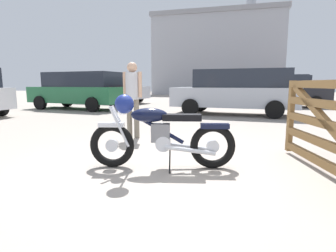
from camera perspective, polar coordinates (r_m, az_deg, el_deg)
The scene contains 9 objects.
ground_plane at distance 3.96m, azimuth 0.81°, elevation -8.72°, with size 80.00×80.00×0.00m, color gray.
vintage_motorcycle at distance 3.83m, azimuth -2.10°, elevation -1.73°, with size 2.07×0.73×1.07m.
bystander at distance 6.05m, azimuth -7.45°, elevation 7.09°, with size 0.45×0.30×1.66m.
silver_sedan_mid at distance 13.70m, azimuth -18.06°, elevation 7.32°, with size 4.95×2.65×1.74m.
blue_hatchback_right at distance 10.95m, azimuth 14.19°, elevation 7.22°, with size 4.91×2.51×1.74m.
pale_sedan_back at distance 15.79m, azimuth 23.46°, elevation 6.79°, with size 4.44×2.47×1.67m.
white_estate_far at distance 17.73m, azimuth -12.20°, elevation 7.79°, with size 4.95×2.65×1.74m.
dark_sedan_left at distance 19.50m, azimuth 21.79°, elevation 7.44°, with size 4.85×2.31×1.74m.
industrial_building at distance 34.84m, azimuth 10.63°, elevation 14.40°, with size 15.27×10.68×20.57m.
Camera 1 is at (0.65, -3.72, 1.19)m, focal length 29.05 mm.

